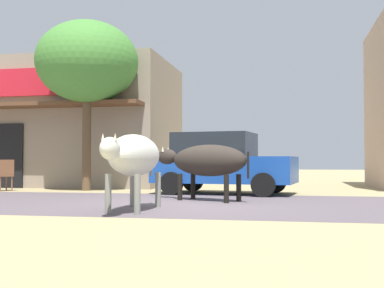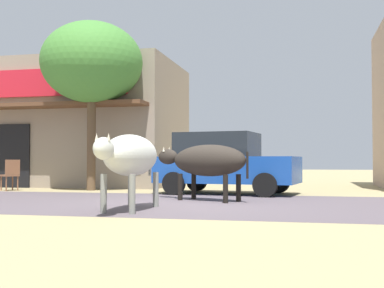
% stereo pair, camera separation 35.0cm
% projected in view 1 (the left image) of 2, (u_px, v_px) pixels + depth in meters
% --- Properties ---
extents(ground, '(80.00, 80.00, 0.00)m').
position_uv_depth(ground, '(176.00, 203.00, 10.54)').
color(ground, tan).
extents(asphalt_road, '(72.00, 5.55, 0.00)m').
position_uv_depth(asphalt_road, '(176.00, 203.00, 10.54)').
color(asphalt_road, '#5A4F55').
rests_on(asphalt_road, ground).
extents(storefront_left_cafe, '(8.84, 5.60, 4.41)m').
position_uv_depth(storefront_left_cafe, '(52.00, 125.00, 18.66)').
color(storefront_left_cafe, gray).
rests_on(storefront_left_cafe, ground).
extents(roadside_tree, '(3.07, 3.07, 5.09)m').
position_uv_depth(roadside_tree, '(87.00, 62.00, 15.09)').
color(roadside_tree, brown).
rests_on(roadside_tree, ground).
extents(parked_hatchback_car, '(3.91, 2.30, 1.64)m').
position_uv_depth(parked_hatchback_car, '(222.00, 163.00, 13.53)').
color(parked_hatchback_car, '#19459C').
rests_on(parked_hatchback_car, ground).
extents(cow_near_brown, '(0.74, 2.71, 1.37)m').
position_uv_depth(cow_near_brown, '(134.00, 156.00, 9.03)').
color(cow_near_brown, beige).
rests_on(cow_near_brown, ground).
extents(cow_far_dark, '(2.42, 1.52, 1.25)m').
position_uv_depth(cow_far_dark, '(206.00, 161.00, 11.20)').
color(cow_far_dark, '#2A241F').
rests_on(cow_far_dark, ground).
extents(cafe_chair_near_tree, '(0.61, 0.61, 0.92)m').
position_uv_depth(cafe_chair_near_tree, '(5.00, 173.00, 14.75)').
color(cafe_chair_near_tree, brown).
rests_on(cafe_chair_near_tree, ground).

